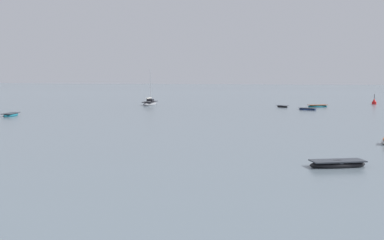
# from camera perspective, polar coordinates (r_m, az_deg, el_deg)

# --- Properties ---
(rowboat_moored_0) EXTENTS (3.75, 2.84, 0.57)m
(rowboat_moored_0) POSITION_cam_1_polar(r_m,az_deg,el_deg) (29.66, 17.69, -5.28)
(rowboat_moored_0) COLOR black
(rowboat_moored_0) RESTS_ON ground
(rowboat_moored_1) EXTENTS (3.41, 2.18, 0.51)m
(rowboat_moored_1) POSITION_cam_1_polar(r_m,az_deg,el_deg) (80.91, 14.21, 1.32)
(rowboat_moored_1) COLOR navy
(rowboat_moored_1) RESTS_ON ground
(rowboat_moored_2) EXTENTS (2.61, 4.26, 0.64)m
(rowboat_moored_2) POSITION_cam_1_polar(r_m,az_deg,el_deg) (70.73, -21.65, 0.59)
(rowboat_moored_2) COLOR #197084
(rowboat_moored_2) RESTS_ON ground
(sailboat_moored_0) EXTENTS (3.37, 7.01, 7.54)m
(sailboat_moored_0) POSITION_cam_1_polar(r_m,az_deg,el_deg) (92.93, -5.27, 2.06)
(sailboat_moored_0) COLOR gray
(sailboat_moored_0) RESTS_ON ground
(rowboat_moored_5) EXTENTS (2.92, 3.04, 0.50)m
(rowboat_moored_5) POSITION_cam_1_polar(r_m,az_deg,el_deg) (87.50, 11.20, 1.66)
(rowboat_moored_5) COLOR black
(rowboat_moored_5) RESTS_ON ground
(rowboat_moored_6) EXTENTS (4.09, 3.48, 0.64)m
(rowboat_moored_6) POSITION_cam_1_polar(r_m,az_deg,el_deg) (89.45, 15.40, 1.67)
(rowboat_moored_6) COLOR #197084
(rowboat_moored_6) RESTS_ON ground
(channel_buoy) EXTENTS (0.90, 0.90, 2.30)m
(channel_buoy) POSITION_cam_1_polar(r_m,az_deg,el_deg) (102.72, 21.76, 2.08)
(channel_buoy) COLOR red
(channel_buoy) RESTS_ON ground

